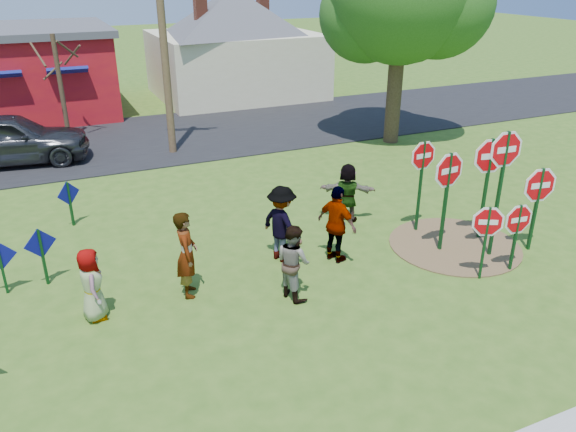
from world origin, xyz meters
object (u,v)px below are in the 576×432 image
object	(u,v)px
utility_pole	(162,23)
suv	(9,139)
stop_sign_d	(489,164)
person_a	(92,285)
person_b	(187,254)
stop_sign_a	(487,228)
stop_sign_c	(503,166)
stop_sign_b	(422,164)

from	to	relation	value
utility_pole	suv	bearing A→B (deg)	170.05
stop_sign_d	utility_pole	size ratio (longest dim) A/B	0.32
person_a	utility_pole	size ratio (longest dim) A/B	0.17
person_b	person_a	bearing A→B (deg)	106.60
stop_sign_a	stop_sign_c	size ratio (longest dim) A/B	0.57
stop_sign_b	utility_pole	xyz separation A→B (m)	(-4.18, 9.25, 2.72)
utility_pole	stop_sign_d	bearing A→B (deg)	-62.26
stop_sign_b	person_b	distance (m)	6.31
stop_sign_a	utility_pole	size ratio (longest dim) A/B	0.21
stop_sign_d	person_a	world-z (taller)	stop_sign_d
stop_sign_a	stop_sign_b	xyz separation A→B (m)	(0.18, 2.60, 0.60)
stop_sign_b	person_a	size ratio (longest dim) A/B	1.70
person_a	utility_pole	bearing A→B (deg)	-20.15
stop_sign_c	person_a	bearing A→B (deg)	177.18
stop_sign_c	utility_pole	size ratio (longest dim) A/B	0.37
stop_sign_a	person_b	bearing A→B (deg)	-171.01
stop_sign_c	person_b	world-z (taller)	stop_sign_c
stop_sign_c	utility_pole	world-z (taller)	utility_pole
stop_sign_a	stop_sign_c	world-z (taller)	stop_sign_c
stop_sign_b	stop_sign_c	world-z (taller)	stop_sign_c
stop_sign_b	person_b	xyz separation A→B (m)	(-6.21, -0.58, -0.90)
stop_sign_c	stop_sign_d	size ratio (longest dim) A/B	1.16
stop_sign_c	suv	size ratio (longest dim) A/B	0.62
suv	stop_sign_b	bearing A→B (deg)	-128.63
person_b	utility_pole	size ratio (longest dim) A/B	0.22
stop_sign_a	stop_sign_d	distance (m)	2.24
person_b	stop_sign_d	bearing A→B (deg)	-79.89
person_b	stop_sign_c	bearing A→B (deg)	-86.92
stop_sign_c	person_a	world-z (taller)	stop_sign_c
person_a	utility_pole	xyz separation A→B (m)	(3.94, 9.94, 3.81)
stop_sign_d	suv	bearing A→B (deg)	144.70
stop_sign_a	utility_pole	xyz separation A→B (m)	(-4.00, 11.85, 3.32)
stop_sign_b	suv	bearing A→B (deg)	130.74
stop_sign_c	person_a	size ratio (longest dim) A/B	2.14
stop_sign_c	stop_sign_a	bearing A→B (deg)	-137.35
stop_sign_d	suv	world-z (taller)	stop_sign_d
stop_sign_b	person_b	size ratio (longest dim) A/B	1.36
stop_sign_d	person_b	world-z (taller)	stop_sign_d
stop_sign_b	suv	xyz separation A→B (m)	(-9.58, 10.19, -0.92)
stop_sign_c	utility_pole	bearing A→B (deg)	118.65
stop_sign_c	suv	bearing A→B (deg)	135.25
person_b	utility_pole	xyz separation A→B (m)	(2.03, 9.83, 3.62)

